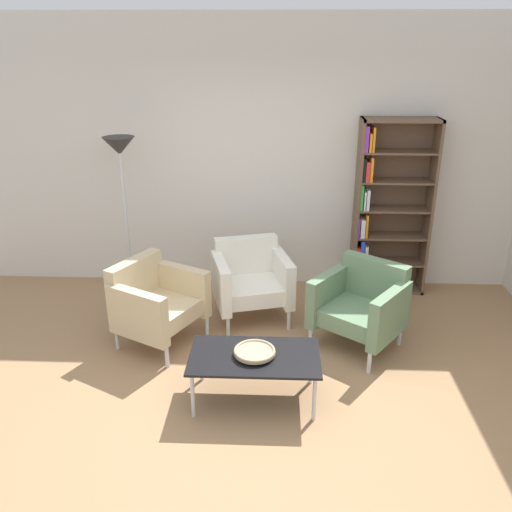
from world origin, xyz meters
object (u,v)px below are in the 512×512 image
object	(u,v)px
bookshelf_tall	(385,211)
coffee_table_low	(255,359)
floor_lamp_torchiere	(121,166)
decorative_bowl	(255,351)
armchair_by_bookshelf	(251,279)
armchair_near_window	(155,301)
armchair_spare_guest	(361,304)

from	to	relation	value
bookshelf_tall	coffee_table_low	xyz separation A→B (m)	(-1.32, -2.07, -0.55)
bookshelf_tall	floor_lamp_torchiere	size ratio (longest dim) A/B	1.09
decorative_bowl	armchair_by_bookshelf	distance (m)	1.36
decorative_bowl	floor_lamp_torchiere	xyz separation A→B (m)	(-1.43, 1.78, 1.01)
armchair_near_window	coffee_table_low	bearing A→B (deg)	-103.53
armchair_near_window	floor_lamp_torchiere	world-z (taller)	floor_lamp_torchiere
floor_lamp_torchiere	armchair_near_window	bearing A→B (deg)	-62.96
floor_lamp_torchiere	armchair_spare_guest	bearing A→B (deg)	-21.33
bookshelf_tall	armchair_near_window	world-z (taller)	bookshelf_tall
armchair_by_bookshelf	armchair_near_window	xyz separation A→B (m)	(-0.85, -0.52, 0.00)
decorative_bowl	armchair_by_bookshelf	size ratio (longest dim) A/B	0.37
armchair_near_window	floor_lamp_torchiere	size ratio (longest dim) A/B	0.53
decorative_bowl	floor_lamp_torchiere	distance (m)	2.50
armchair_near_window	floor_lamp_torchiere	distance (m)	1.48
decorative_bowl	armchair_by_bookshelf	xyz separation A→B (m)	(-0.10, 1.36, -0.02)
floor_lamp_torchiere	bookshelf_tall	bearing A→B (deg)	6.04
bookshelf_tall	armchair_spare_guest	distance (m)	1.37
armchair_spare_guest	armchair_near_window	distance (m)	1.88
armchair_spare_guest	floor_lamp_torchiere	xyz separation A→B (m)	(-2.36, 0.92, 1.03)
armchair_spare_guest	armchair_by_bookshelf	bearing A→B (deg)	-168.88
coffee_table_low	decorative_bowl	xyz separation A→B (m)	(0.00, -0.00, 0.07)
coffee_table_low	armchair_by_bookshelf	distance (m)	1.36
floor_lamp_torchiere	armchair_by_bookshelf	bearing A→B (deg)	-17.54
decorative_bowl	armchair_near_window	distance (m)	1.27
floor_lamp_torchiere	decorative_bowl	bearing A→B (deg)	-51.25
coffee_table_low	floor_lamp_torchiere	size ratio (longest dim) A/B	0.57
decorative_bowl	floor_lamp_torchiere	size ratio (longest dim) A/B	0.18
coffee_table_low	armchair_by_bookshelf	world-z (taller)	armchair_by_bookshelf
bookshelf_tall	decorative_bowl	distance (m)	2.50
armchair_by_bookshelf	floor_lamp_torchiere	xyz separation A→B (m)	(-1.33, 0.42, 1.03)
bookshelf_tall	armchair_by_bookshelf	size ratio (longest dim) A/B	2.21
bookshelf_tall	armchair_spare_guest	xyz separation A→B (m)	(-0.39, -1.21, -0.51)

